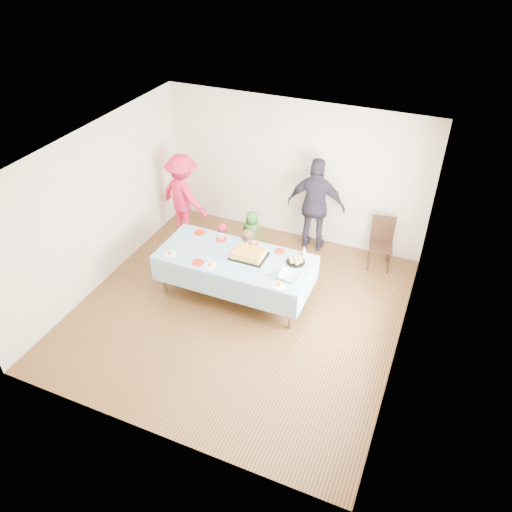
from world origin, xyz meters
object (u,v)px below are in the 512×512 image
Objects in this scene: party_table at (235,259)px; dining_chair at (382,239)px; birthday_cake at (249,254)px; adult_left at (183,196)px.

dining_chair is at bearing 41.86° from party_table.
adult_left reaches higher than birthday_cake.
dining_chair is at bearing 43.52° from birthday_cake.
dining_chair is 0.56× the size of adult_left.
dining_chair is 3.77m from adult_left.
adult_left is at bearing 146.54° from birthday_cake.
party_table is 0.25m from birthday_cake.
party_table is at bearing -148.54° from dining_chair.
party_table is 2.66× the size of dining_chair.
adult_left is at bearing 176.55° from dining_chair.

